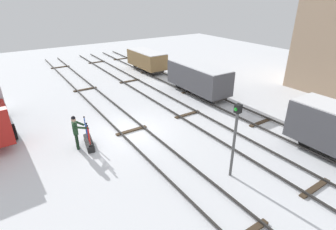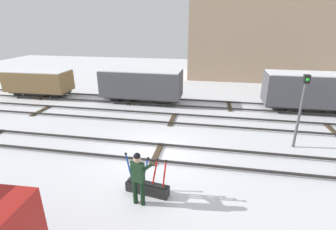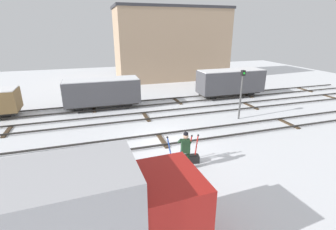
# 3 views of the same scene
# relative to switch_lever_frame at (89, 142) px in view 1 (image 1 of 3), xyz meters

# --- Properties ---
(ground_plane) EXTENTS (60.00, 60.00, 0.00)m
(ground_plane) POSITION_rel_switch_lever_frame_xyz_m (-0.27, 2.62, -0.25)
(ground_plane) COLOR white
(track_main_line) EXTENTS (44.00, 1.94, 0.18)m
(track_main_line) POSITION_rel_switch_lever_frame_xyz_m (-0.27, 2.62, -0.14)
(track_main_line) COLOR #2D2B28
(track_main_line) RESTS_ON ground_plane
(track_siding_near) EXTENTS (44.00, 1.94, 0.18)m
(track_siding_near) POSITION_rel_switch_lever_frame_xyz_m (-0.27, 6.77, -0.14)
(track_siding_near) COLOR #2D2B28
(track_siding_near) RESTS_ON ground_plane
(track_siding_far) EXTENTS (44.00, 1.94, 0.18)m
(track_siding_far) POSITION_rel_switch_lever_frame_xyz_m (-0.27, 9.91, -0.14)
(track_siding_far) COLOR #2D2B28
(track_siding_far) RESTS_ON ground_plane
(switch_lever_frame) EXTENTS (1.57, 0.60, 1.45)m
(switch_lever_frame) POSITION_rel_switch_lever_frame_xyz_m (0.00, 0.00, 0.00)
(switch_lever_frame) COLOR black
(switch_lever_frame) RESTS_ON ground_plane
(rail_worker) EXTENTS (0.62, 0.70, 1.87)m
(rail_worker) POSITION_rel_switch_lever_frame_xyz_m (-0.13, -0.54, 0.82)
(rail_worker) COLOR black
(rail_worker) RESTS_ON ground_plane
(signal_post) EXTENTS (0.24, 0.32, 3.44)m
(signal_post) POSITION_rel_switch_lever_frame_xyz_m (5.92, 4.47, 1.89)
(signal_post) COLOR #4C4C4C
(signal_post) RESTS_ON ground_plane
(freight_car_near_switch) EXTENTS (4.94, 2.08, 2.06)m
(freight_car_near_switch) POSITION_rel_switch_lever_frame_xyz_m (-11.36, 9.91, 0.96)
(freight_car_near_switch) COLOR #2D2B28
(freight_car_near_switch) RESTS_ON ground_plane
(freight_car_mid_siding) EXTENTS (5.77, 2.16, 2.38)m
(freight_car_mid_siding) POSITION_rel_switch_lever_frame_xyz_m (-3.04, 9.91, 1.12)
(freight_car_mid_siding) COLOR #2D2B28
(freight_car_mid_siding) RESTS_ON ground_plane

